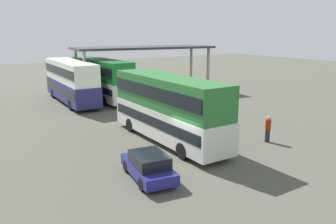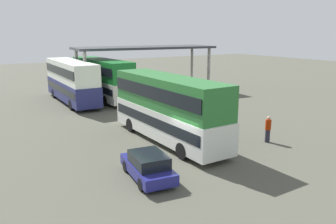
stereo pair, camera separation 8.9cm
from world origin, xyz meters
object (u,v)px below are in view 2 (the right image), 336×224
(double_decker_main, at_px, (168,106))
(pedestrian_waiting, at_px, (268,129))
(parked_hatchback, at_px, (148,166))
(double_decker_mid_row, at_px, (102,77))
(double_decker_near_canopy, at_px, (71,80))

(double_decker_main, height_order, pedestrian_waiting, double_decker_main)
(double_decker_main, relative_size, parked_hatchback, 2.64)
(double_decker_mid_row, height_order, pedestrian_waiting, double_decker_mid_row)
(double_decker_near_canopy, bearing_deg, parked_hatchback, 174.40)
(parked_hatchback, height_order, pedestrian_waiting, pedestrian_waiting)
(parked_hatchback, relative_size, pedestrian_waiting, 2.28)
(double_decker_main, relative_size, double_decker_mid_row, 0.93)
(double_decker_main, distance_m, parked_hatchback, 6.34)
(double_decker_main, xyz_separation_m, parked_hatchback, (-4.03, -4.59, -1.71))
(parked_hatchback, bearing_deg, pedestrian_waiting, -77.40)
(double_decker_near_canopy, bearing_deg, pedestrian_waiting, -159.28)
(double_decker_main, relative_size, double_decker_near_canopy, 0.94)
(double_decker_main, distance_m, double_decker_mid_row, 16.37)
(parked_hatchback, distance_m, pedestrian_waiting, 9.55)
(double_decker_main, distance_m, double_decker_near_canopy, 16.20)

